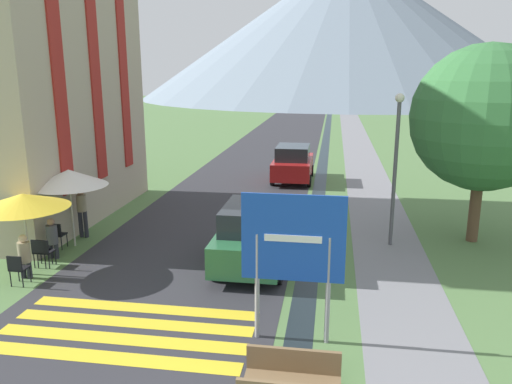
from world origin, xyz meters
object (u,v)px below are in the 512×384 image
(person_seated_near, at_px, (24,254))
(cafe_chair_nearest, at_px, (17,267))
(person_standing_terrace, at_px, (82,209))
(parked_car_far, at_px, (293,163))
(parked_car_near, at_px, (253,234))
(tree_by_path, at_px, (485,118))
(cafe_chair_near_right, at_px, (44,250))
(road_sign, at_px, (293,248))
(person_seated_far, at_px, (52,236))
(cafe_chair_middle, at_px, (57,233))
(cafe_umbrella_front_yellow, at_px, (23,201))
(cafe_chair_near_left, at_px, (40,250))
(cafe_chair_far_right, at_px, (70,221))
(cafe_umbrella_middle_white, at_px, (69,178))
(hotel_building, at_px, (21,35))
(streetlamp, at_px, (396,157))

(person_seated_near, bearing_deg, cafe_chair_nearest, -78.40)
(person_standing_terrace, bearing_deg, parked_car_far, 57.57)
(parked_car_near, height_order, person_standing_terrace, parked_car_near)
(parked_car_near, xyz_separation_m, cafe_chair_nearest, (-5.81, -2.39, -0.40))
(tree_by_path, bearing_deg, cafe_chair_near_right, -161.25)
(road_sign, distance_m, person_seated_far, 8.33)
(cafe_chair_middle, relative_size, cafe_chair_nearest, 1.00)
(cafe_umbrella_front_yellow, distance_m, person_seated_near, 1.43)
(cafe_chair_nearest, height_order, cafe_umbrella_front_yellow, cafe_umbrella_front_yellow)
(cafe_chair_near_right, height_order, tree_by_path, tree_by_path)
(cafe_chair_near_left, distance_m, cafe_chair_middle, 1.51)
(road_sign, bearing_deg, tree_by_path, 53.10)
(cafe_chair_far_right, bearing_deg, cafe_umbrella_front_yellow, -57.05)
(cafe_chair_near_right, bearing_deg, road_sign, -32.37)
(cafe_chair_middle, relative_size, cafe_chair_near_right, 1.00)
(cafe_chair_middle, xyz_separation_m, cafe_chair_near_right, (0.45, -1.46, 0.00))
(parked_car_near, distance_m, cafe_umbrella_middle_white, 6.08)
(cafe_chair_near_left, relative_size, cafe_chair_middle, 1.00)
(hotel_building, xyz_separation_m, tree_by_path, (15.80, -0.61, -2.67))
(cafe_umbrella_middle_white, xyz_separation_m, person_standing_terrace, (-0.12, 0.85, -1.26))
(cafe_chair_near_right, bearing_deg, cafe_umbrella_middle_white, 81.64)
(cafe_chair_nearest, distance_m, cafe_umbrella_middle_white, 3.51)
(cafe_umbrella_middle_white, relative_size, streetlamp, 0.52)
(person_seated_near, distance_m, person_standing_terrace, 3.45)
(cafe_umbrella_front_yellow, height_order, cafe_umbrella_middle_white, cafe_umbrella_middle_white)
(cafe_chair_near_right, height_order, person_seated_near, person_seated_near)
(parked_car_near, bearing_deg, cafe_chair_near_left, -169.05)
(road_sign, bearing_deg, cafe_chair_middle, 150.80)
(person_seated_far, xyz_separation_m, streetlamp, (10.07, 2.77, 2.19))
(cafe_chair_nearest, bearing_deg, cafe_chair_near_left, 98.56)
(person_seated_near, distance_m, tree_by_path, 14.08)
(person_standing_terrace, bearing_deg, tree_by_path, 7.19)
(cafe_chair_near_right, bearing_deg, parked_car_near, 0.16)
(hotel_building, relative_size, person_standing_terrace, 7.45)
(person_seated_near, xyz_separation_m, person_seated_far, (-0.06, 1.47, 0.00))
(cafe_chair_middle, distance_m, streetlamp, 10.82)
(cafe_chair_nearest, height_order, tree_by_path, tree_by_path)
(parked_car_near, xyz_separation_m, person_seated_near, (-5.91, -1.91, -0.23))
(cafe_chair_middle, relative_size, tree_by_path, 0.13)
(tree_by_path, bearing_deg, parked_car_far, 128.87)
(cafe_umbrella_front_yellow, xyz_separation_m, person_standing_terrace, (-0.07, 3.18, -1.12))
(parked_car_near, distance_m, cafe_chair_near_right, 5.94)
(cafe_umbrella_front_yellow, xyz_separation_m, person_seated_near, (0.04, -0.25, -1.41))
(parked_car_near, relative_size, tree_by_path, 0.65)
(cafe_chair_near_right, distance_m, streetlamp, 10.77)
(cafe_chair_near_left, relative_size, person_seated_far, 0.68)
(cafe_chair_far_right, height_order, person_standing_terrace, person_standing_terrace)
(streetlamp, bearing_deg, person_seated_near, -157.04)
(parked_car_near, height_order, person_seated_far, parked_car_near)
(parked_car_far, height_order, person_standing_terrace, parked_car_far)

